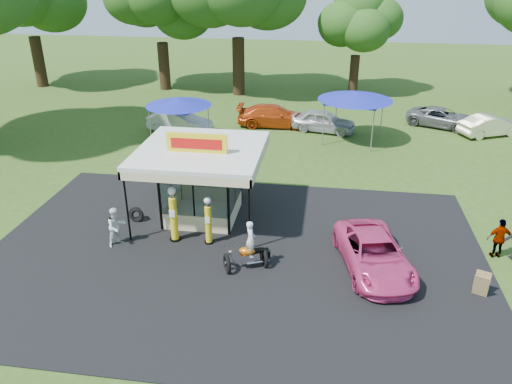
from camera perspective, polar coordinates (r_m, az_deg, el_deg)
ground at (r=18.75m, az=-3.68°, el=-10.34°), size 120.00×120.00×0.00m
asphalt_apron at (r=20.36m, az=-2.52°, el=-7.06°), size 20.00×14.00×0.04m
gas_station_kiosk at (r=22.51m, az=-6.19°, el=1.22°), size 5.40×5.40×4.18m
gas_pump_left at (r=20.97m, az=-9.40°, el=-2.66°), size 0.46×0.46×2.49m
gas_pump_right at (r=20.66m, az=-5.47°, el=-3.40°), size 0.40×0.40×2.14m
motorcycle at (r=19.10m, az=-0.81°, el=-6.60°), size 1.84×1.44×2.10m
spare_tires at (r=23.28m, az=-13.54°, el=-2.52°), size 0.78×0.47×0.67m
a_frame_sign at (r=19.52m, az=24.35°, el=-9.63°), size 0.55×0.63×0.91m
kiosk_car at (r=25.00m, az=-4.82°, el=0.53°), size 2.82×1.13×0.96m
pink_sedan at (r=19.62m, az=13.34°, el=-6.89°), size 3.31×5.26×1.35m
spectator_west at (r=21.35m, az=-15.65°, el=-3.84°), size 1.01×1.05×1.70m
spectator_east_b at (r=21.97m, az=26.07°, el=-4.80°), size 1.03×0.53×1.69m
bg_car_a at (r=34.72m, az=-8.69°, el=7.93°), size 4.64×2.35×1.46m
bg_car_b at (r=35.63m, az=2.08°, el=8.69°), size 5.25×2.34×1.50m
bg_car_c at (r=34.78m, az=7.72°, el=8.04°), size 4.62×2.66×1.48m
bg_car_d at (r=37.88m, az=20.46°, el=7.97°), size 5.19×3.92×1.31m
bg_car_e at (r=37.13m, az=25.18°, el=6.89°), size 4.45×3.13×1.39m
tent_west at (r=32.27m, az=-8.85°, el=10.12°), size 4.16×4.16×2.91m
tent_east at (r=32.57m, az=11.29°, el=10.72°), size 4.73×4.73×3.30m
oak_far_b at (r=46.12m, az=-10.99°, el=20.31°), size 9.55×9.55×11.39m
oak_far_d at (r=45.11m, az=11.58°, el=18.15°), size 7.51×7.51×8.94m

